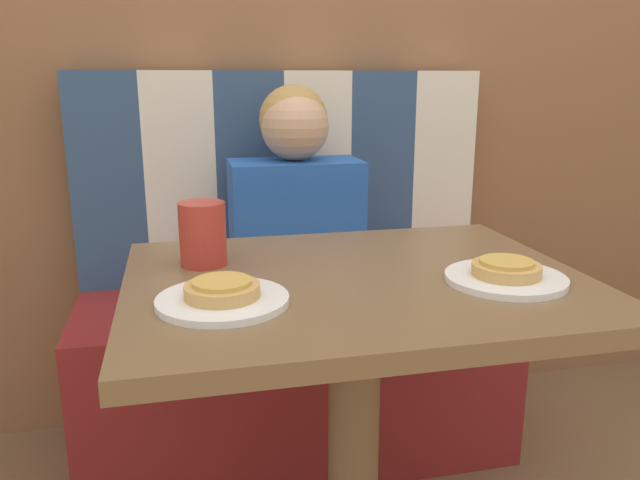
{
  "coord_description": "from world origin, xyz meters",
  "views": [
    {
      "loc": [
        -0.31,
        -1.05,
        1.08
      ],
      "look_at": [
        0.0,
        0.3,
        0.72
      ],
      "focal_mm": 35.0,
      "sensor_mm": 36.0,
      "label": 1
    }
  ],
  "objects_px": {
    "pizza_left": "(222,289)",
    "plate_right": "(505,278)",
    "pizza_right": "(506,268)",
    "person": "(295,196)",
    "drinking_cup": "(203,234)",
    "plate_left": "(223,300)"
  },
  "relations": [
    {
      "from": "pizza_left",
      "to": "pizza_right",
      "type": "xyz_separation_m",
      "value": [
        0.5,
        0.0,
        0.0
      ]
    },
    {
      "from": "plate_left",
      "to": "drinking_cup",
      "type": "distance_m",
      "value": 0.23
    },
    {
      "from": "person",
      "to": "plate_left",
      "type": "xyz_separation_m",
      "value": [
        -0.25,
        -0.69,
        -0.03
      ]
    },
    {
      "from": "person",
      "to": "plate_right",
      "type": "distance_m",
      "value": 0.74
    },
    {
      "from": "person",
      "to": "drinking_cup",
      "type": "relative_size",
      "value": 4.71
    },
    {
      "from": "pizza_right",
      "to": "drinking_cup",
      "type": "height_order",
      "value": "drinking_cup"
    },
    {
      "from": "plate_left",
      "to": "drinking_cup",
      "type": "height_order",
      "value": "drinking_cup"
    },
    {
      "from": "plate_right",
      "to": "pizza_left",
      "type": "bearing_deg",
      "value": 180.0
    },
    {
      "from": "plate_left",
      "to": "pizza_left",
      "type": "height_order",
      "value": "pizza_left"
    },
    {
      "from": "person",
      "to": "plate_right",
      "type": "relative_size",
      "value": 2.71
    },
    {
      "from": "plate_left",
      "to": "drinking_cup",
      "type": "xyz_separation_m",
      "value": [
        -0.02,
        0.23,
        0.06
      ]
    },
    {
      "from": "pizza_left",
      "to": "plate_right",
      "type": "bearing_deg",
      "value": 0.0
    },
    {
      "from": "pizza_right",
      "to": "pizza_left",
      "type": "bearing_deg",
      "value": 180.0
    },
    {
      "from": "plate_left",
      "to": "person",
      "type": "bearing_deg",
      "value": 70.08
    },
    {
      "from": "person",
      "to": "pizza_right",
      "type": "relative_size",
      "value": 4.77
    },
    {
      "from": "plate_left",
      "to": "pizza_left",
      "type": "distance_m",
      "value": 0.02
    },
    {
      "from": "person",
      "to": "plate_right",
      "type": "bearing_deg",
      "value": -70.08
    },
    {
      "from": "pizza_left",
      "to": "pizza_right",
      "type": "height_order",
      "value": "same"
    },
    {
      "from": "pizza_left",
      "to": "drinking_cup",
      "type": "relative_size",
      "value": 0.99
    },
    {
      "from": "pizza_right",
      "to": "drinking_cup",
      "type": "distance_m",
      "value": 0.57
    },
    {
      "from": "person",
      "to": "drinking_cup",
      "type": "distance_m",
      "value": 0.54
    },
    {
      "from": "pizza_left",
      "to": "pizza_right",
      "type": "bearing_deg",
      "value": 0.0
    }
  ]
}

